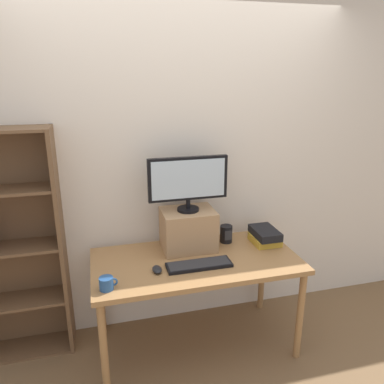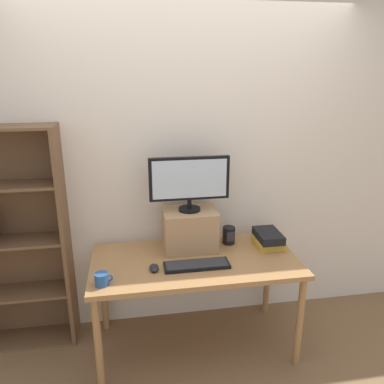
% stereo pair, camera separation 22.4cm
% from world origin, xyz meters
% --- Properties ---
extents(ground_plane, '(12.00, 12.00, 0.00)m').
position_xyz_m(ground_plane, '(0.00, 0.00, 0.00)').
color(ground_plane, brown).
extents(back_wall, '(7.00, 0.08, 2.60)m').
position_xyz_m(back_wall, '(0.00, 0.45, 1.30)').
color(back_wall, beige).
rests_on(back_wall, ground_plane).
extents(desk, '(1.47, 0.73, 0.74)m').
position_xyz_m(desk, '(0.00, 0.00, 0.66)').
color(desk, '#9E7042').
rests_on(desk, ground_plane).
extents(bookshelf_unit, '(0.79, 0.28, 1.68)m').
position_xyz_m(bookshelf_unit, '(-1.33, 0.30, 0.86)').
color(bookshelf_unit, brown).
rests_on(bookshelf_unit, ground_plane).
extents(riser_box, '(0.39, 0.30, 0.30)m').
position_xyz_m(riser_box, '(-0.01, 0.19, 0.89)').
color(riser_box, '#A87F56').
rests_on(riser_box, desk).
extents(computer_monitor, '(0.58, 0.16, 0.40)m').
position_xyz_m(computer_monitor, '(-0.01, 0.19, 1.27)').
color(computer_monitor, black).
rests_on(computer_monitor, riser_box).
extents(keyboard, '(0.45, 0.15, 0.02)m').
position_xyz_m(keyboard, '(-0.01, -0.11, 0.75)').
color(keyboard, black).
rests_on(keyboard, desk).
extents(computer_mouse, '(0.06, 0.10, 0.04)m').
position_xyz_m(computer_mouse, '(-0.30, -0.11, 0.75)').
color(computer_mouse, black).
rests_on(computer_mouse, desk).
extents(book_stack, '(0.20, 0.27, 0.12)m').
position_xyz_m(book_stack, '(0.59, 0.12, 0.80)').
color(book_stack, gold).
rests_on(book_stack, desk).
extents(coffee_mug, '(0.11, 0.09, 0.08)m').
position_xyz_m(coffee_mug, '(-0.64, -0.24, 0.78)').
color(coffee_mug, '#234C84').
rests_on(coffee_mug, desk).
extents(desk_speaker, '(0.10, 0.10, 0.14)m').
position_xyz_m(desk_speaker, '(0.30, 0.21, 0.80)').
color(desk_speaker, black).
rests_on(desk_speaker, desk).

